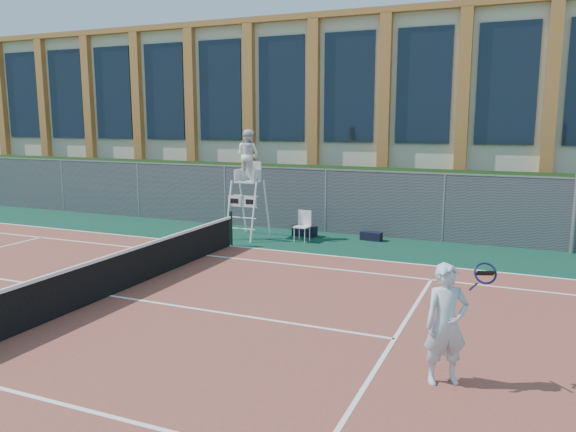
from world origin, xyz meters
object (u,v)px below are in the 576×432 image
at_px(steel_pole, 576,190).
at_px(plastic_chair, 303,223).
at_px(tennis_player, 446,324).
at_px(umpire_chair, 248,158).

distance_m(steel_pole, plastic_chair, 8.17).
bearing_deg(steel_pole, tennis_player, -102.84).
height_order(plastic_chair, tennis_player, tennis_player).
distance_m(umpire_chair, tennis_player, 11.44).
relative_size(steel_pole, plastic_chair, 3.80).
xyz_separation_m(steel_pole, umpire_chair, (-9.85, -1.65, 0.76)).
height_order(steel_pole, umpire_chair, steel_pole).
height_order(umpire_chair, tennis_player, umpire_chair).
relative_size(steel_pole, tennis_player, 2.08).
bearing_deg(plastic_chair, umpire_chair, -176.89).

